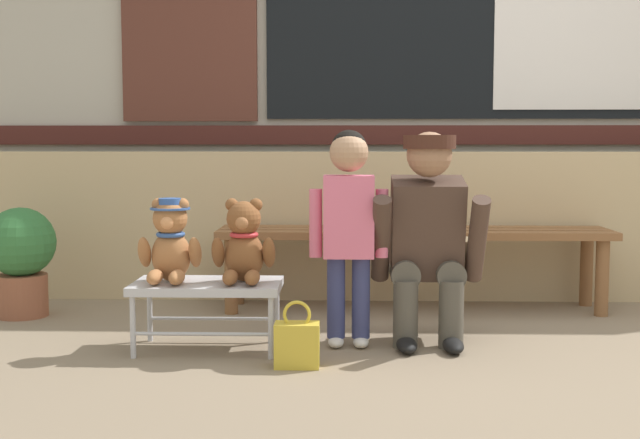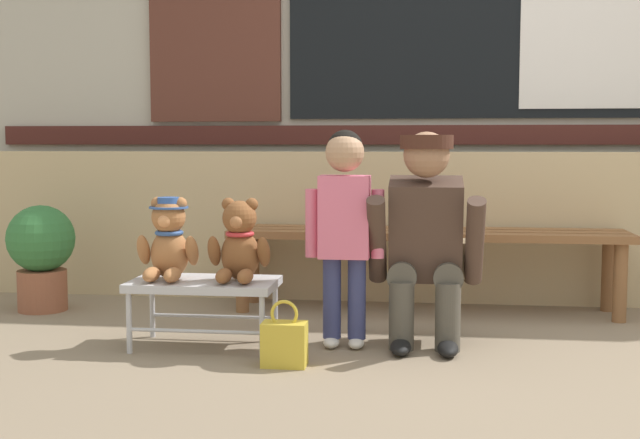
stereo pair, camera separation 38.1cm
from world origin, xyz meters
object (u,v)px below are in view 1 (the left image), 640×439
at_px(child_standing, 349,214).
at_px(adult_crouching, 430,237).
at_px(teddy_bear_plain, 244,244).
at_px(potted_plant, 21,255).
at_px(small_display_bench, 207,289).
at_px(handbag_on_ground, 297,343).
at_px(teddy_bear_with_hat, 170,242).
at_px(wooden_bench_long, 413,241).

xyz_separation_m(child_standing, adult_crouching, (0.36, 0.07, -0.11)).
bearing_deg(teddy_bear_plain, potted_plant, 151.75).
distance_m(small_display_bench, child_standing, 0.70).
xyz_separation_m(adult_crouching, potted_plant, (-2.06, 0.52, -0.16)).
xyz_separation_m(small_display_bench, potted_plant, (-1.08, 0.67, 0.06)).
bearing_deg(adult_crouching, handbag_on_ground, -143.89).
height_order(child_standing, potted_plant, child_standing).
bearing_deg(potted_plant, teddy_bear_with_hat, -35.89).
height_order(teddy_bear_with_hat, potted_plant, teddy_bear_with_hat).
xyz_separation_m(wooden_bench_long, child_standing, (-0.35, -0.83, 0.22)).
relative_size(small_display_bench, potted_plant, 1.12).
xyz_separation_m(teddy_bear_plain, handbag_on_ground, (0.25, -0.27, -0.37)).
distance_m(teddy_bear_plain, handbag_on_ground, 0.52).
xyz_separation_m(teddy_bear_with_hat, adult_crouching, (1.14, 0.14, 0.01)).
bearing_deg(adult_crouching, wooden_bench_long, 90.54).
distance_m(teddy_bear_with_hat, teddy_bear_plain, 0.32).
distance_m(child_standing, potted_plant, 1.81).
bearing_deg(handbag_on_ground, wooden_bench_long, 64.42).
xyz_separation_m(child_standing, handbag_on_ground, (-0.21, -0.35, -0.50)).
relative_size(teddy_bear_plain, child_standing, 0.38).
xyz_separation_m(teddy_bear_plain, potted_plant, (-1.24, 0.67, -0.14)).
bearing_deg(adult_crouching, small_display_bench, -171.53).
height_order(teddy_bear_with_hat, teddy_bear_plain, same).
bearing_deg(teddy_bear_with_hat, adult_crouching, 7.18).
height_order(teddy_bear_plain, potted_plant, teddy_bear_plain).
distance_m(wooden_bench_long, teddy_bear_with_hat, 1.45).
height_order(teddy_bear_plain, handbag_on_ground, teddy_bear_plain).
relative_size(wooden_bench_long, teddy_bear_plain, 5.78).
bearing_deg(teddy_bear_with_hat, wooden_bench_long, 38.70).
bearing_deg(child_standing, potted_plant, 160.73).
height_order(small_display_bench, adult_crouching, adult_crouching).
bearing_deg(small_display_bench, wooden_bench_long, 43.10).
xyz_separation_m(teddy_bear_plain, adult_crouching, (0.82, 0.14, 0.02)).
bearing_deg(teddy_bear_plain, wooden_bench_long, 48.22).
height_order(small_display_bench, teddy_bear_with_hat, teddy_bear_with_hat).
bearing_deg(teddy_bear_plain, adult_crouching, 10.00).
xyz_separation_m(adult_crouching, handbag_on_ground, (-0.57, -0.42, -0.38)).
xyz_separation_m(wooden_bench_long, small_display_bench, (-0.97, -0.91, -0.11)).
bearing_deg(potted_plant, wooden_bench_long, 6.63).
relative_size(child_standing, handbag_on_ground, 3.52).
bearing_deg(adult_crouching, child_standing, -169.07).
distance_m(handbag_on_ground, potted_plant, 1.77).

